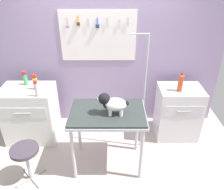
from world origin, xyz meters
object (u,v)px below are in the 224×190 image
Objects in this scene: grooming_arm at (143,100)px; stool at (25,154)px; conditioner_bottle at (35,83)px; dog at (112,103)px; cabinet_right at (177,112)px; grooming_table at (107,117)px; counter_left at (31,114)px; soda_bottle at (180,83)px.

grooming_arm is 1.75m from stool.
stool is 1.06m from conditioner_bottle.
dog is 1.44m from cabinet_right.
stool is at bearing -167.40° from dog.
grooming_table is 1.83× the size of stool.
counter_left is at bearing 102.99° from stool.
conditioner_bottle is (-1.15, 0.64, -0.04)m from dog.
cabinet_right is at bearing 33.58° from dog.
grooming_arm is 4.48× the size of dog.
grooming_arm is at bearing 42.49° from dog.
counter_left is 0.92m from stool.
cabinet_right is (1.15, 0.67, -0.37)m from grooming_table.
dog is 1.69× the size of conditioner_bottle.
soda_bottle reaches higher than conditioner_bottle.
dog is at bearing -40.27° from grooming_table.
counter_left is at bearing 179.87° from soda_bottle.
cabinet_right is at bearing 2.14° from conditioner_bottle.
dog is (0.06, -0.05, 0.25)m from grooming_table.
conditioner_bottle is at bearing -177.86° from cabinet_right.
counter_left is 3.13× the size of soda_bottle.
dog reaches higher than stool.
dog is 0.75× the size of stool.
conditioner_bottle is (-0.04, 0.89, 0.58)m from stool.
grooming_table is 1.13× the size of cabinet_right.
soda_bottle is (2.18, 0.01, 0.00)m from conditioner_bottle.
soda_bottle reaches higher than grooming_table.
conditioner_bottle is 0.82× the size of soda_bottle.
conditioner_bottle reaches higher than cabinet_right.
counter_left is at bearing 153.83° from dog.
soda_bottle is at bearing 28.47° from grooming_table.
grooming_table is 0.55× the size of grooming_arm.
stool is at bearing -157.08° from grooming_arm.
cabinet_right is (1.09, 0.72, -0.62)m from dog.
dog is at bearing 12.60° from stool.
cabinet_right is 2.31m from conditioner_bottle.
dog reaches higher than counter_left.
grooming_table is 1.44m from counter_left.
conditioner_bottle is (-1.09, 0.58, 0.21)m from grooming_table.
conditioner_bottle is at bearing 172.02° from grooming_arm.
dog reaches higher than cabinet_right.
dog is at bearing -146.42° from cabinet_right.
grooming_arm is 2.05× the size of cabinet_right.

